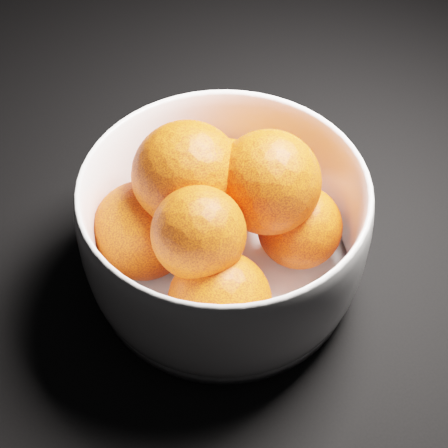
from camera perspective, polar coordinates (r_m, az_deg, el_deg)
bowl at (r=0.51m, az=0.00°, el=-0.41°), size 0.23×0.23×0.11m
orange_pile at (r=0.50m, az=-0.74°, el=0.92°), size 0.19×0.19×0.13m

